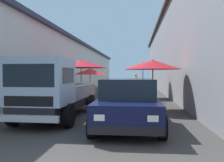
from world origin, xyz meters
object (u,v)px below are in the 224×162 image
at_px(fruit_stall_near_right, 152,69).
at_px(fruit_stall_far_left, 81,68).
at_px(delivery_truck, 49,91).
at_px(parked_scooter, 151,95).
at_px(hatchback_car, 128,103).
at_px(vendor_by_crates, 136,82).
at_px(fruit_stall_far_right, 90,74).
at_px(fruit_stall_mid_lane, 144,71).

bearing_deg(fruit_stall_near_right, fruit_stall_far_left, 60.09).
distance_m(delivery_truck, parked_scooter, 6.75).
distance_m(hatchback_car, vendor_by_crates, 13.29).
relative_size(fruit_stall_near_right, hatchback_car, 0.64).
height_order(fruit_stall_far_right, fruit_stall_mid_lane, fruit_stall_mid_lane).
height_order(hatchback_car, vendor_by_crates, vendor_by_crates).
height_order(vendor_by_crates, parked_scooter, vendor_by_crates).
xyz_separation_m(delivery_truck, vendor_by_crates, (12.87, -2.75, -0.10)).
xyz_separation_m(fruit_stall_far_left, fruit_stall_near_right, (-2.13, -3.70, -0.13)).
xyz_separation_m(hatchback_car, delivery_truck, (0.42, 2.62, 0.30)).
relative_size(hatchback_car, parked_scooter, 2.32).
bearing_deg(parked_scooter, hatchback_car, 170.22).
distance_m(fruit_stall_far_right, delivery_truck, 10.26).
distance_m(hatchback_car, parked_scooter, 6.15).
height_order(delivery_truck, parked_scooter, delivery_truck).
height_order(fruit_stall_far_right, fruit_stall_near_right, fruit_stall_near_right).
relative_size(fruit_stall_mid_lane, delivery_truck, 0.50).
distance_m(fruit_stall_near_right, delivery_truck, 4.69).
height_order(fruit_stall_mid_lane, parked_scooter, fruit_stall_mid_lane).
distance_m(fruit_stall_far_right, fruit_stall_mid_lane, 4.37).
relative_size(fruit_stall_far_left, hatchback_car, 0.73).
height_order(fruit_stall_far_left, fruit_stall_near_right, fruit_stall_far_left).
distance_m(fruit_stall_far_right, vendor_by_crates, 4.41).
relative_size(delivery_truck, parked_scooter, 2.93).
bearing_deg(hatchback_car, fruit_stall_far_right, 17.33).
xyz_separation_m(fruit_stall_far_right, parked_scooter, (-4.58, -4.36, -1.20)).
bearing_deg(fruit_stall_mid_lane, fruit_stall_far_left, 134.16).
bearing_deg(delivery_truck, fruit_stall_mid_lane, -21.31).
bearing_deg(hatchback_car, delivery_truck, 80.99).
relative_size(fruit_stall_mid_lane, hatchback_car, 0.63).
distance_m(fruit_stall_far_left, fruit_stall_near_right, 4.27).
bearing_deg(delivery_truck, fruit_stall_far_left, 1.77).
distance_m(fruit_stall_mid_lane, fruit_stall_near_right, 5.49).
height_order(fruit_stall_near_right, vendor_by_crates, fruit_stall_near_right).
relative_size(fruit_stall_far_right, fruit_stall_far_left, 0.91).
height_order(fruit_stall_mid_lane, fruit_stall_near_right, fruit_stall_mid_lane).
bearing_deg(fruit_stall_near_right, delivery_truck, 130.03).
xyz_separation_m(hatchback_car, parked_scooter, (6.05, -1.04, -0.29)).
height_order(fruit_stall_mid_lane, delivery_truck, fruit_stall_mid_lane).
distance_m(fruit_stall_far_right, fruit_stall_far_left, 5.15).
height_order(fruit_stall_far_right, vendor_by_crates, fruit_stall_far_right).
distance_m(fruit_stall_near_right, hatchback_car, 3.68).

